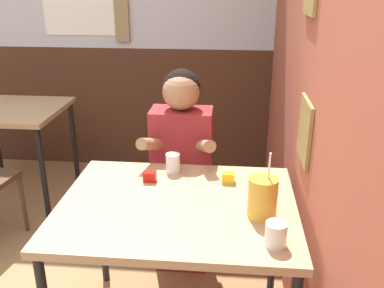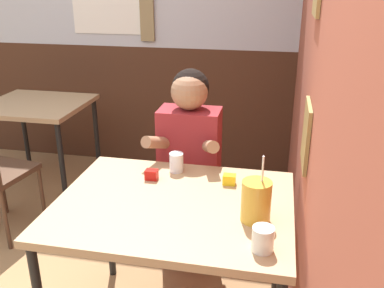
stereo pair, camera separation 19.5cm
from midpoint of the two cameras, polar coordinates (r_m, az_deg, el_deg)
The scene contains 10 objects.
brick_wall_right at distance 2.53m, azimuth 11.88°, elevation 13.45°, with size 0.08×4.31×2.70m.
back_wall at distance 3.89m, azimuth -13.23°, elevation 16.17°, with size 5.88×0.09×2.70m.
main_table at distance 1.94m, azimuth -4.88°, elevation -9.61°, with size 1.05×0.82×0.75m.
background_table at distance 3.58m, azimuth -24.39°, elevation 3.00°, with size 0.77×0.71×0.75m.
person_seated at distance 2.47m, azimuth -3.64°, elevation -3.50°, with size 0.42×0.40×1.23m.
cocktail_pitcher at distance 1.77m, azimuth 6.28°, elevation -7.19°, with size 0.12×0.12×0.29m.
glass_near_pitcher at distance 2.17m, azimuth -5.15°, elevation -2.61°, with size 0.07×0.07×0.10m.
glass_center at distance 1.62m, azimuth 7.70°, elevation -11.95°, with size 0.08×0.08×0.09m.
condiment_ketchup at distance 2.10m, azimuth -8.33°, elevation -4.38°, with size 0.06×0.04×0.05m.
condiment_mustard at distance 2.07m, azimuth 2.17°, elevation -4.58°, with size 0.06×0.04×0.05m.
Camera 1 is at (1.10, -1.35, 1.69)m, focal length 40.00 mm.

